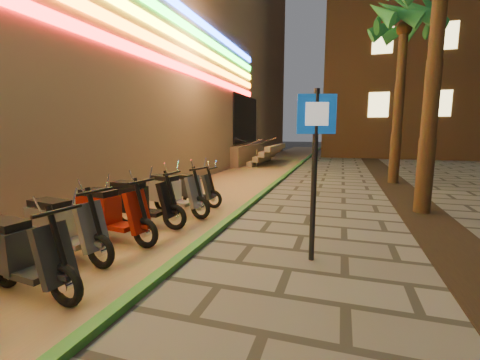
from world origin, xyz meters
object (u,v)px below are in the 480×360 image
(scooter_9, at_px, (189,188))
(scooter_8, at_px, (173,193))
(scooter_5, at_px, (62,227))
(scooter_7, at_px, (139,202))
(scooter_4, at_px, (19,254))
(pedestrian_sign, at_px, (315,152))
(scooter_6, at_px, (110,213))

(scooter_9, bearing_deg, scooter_8, -82.16)
(scooter_5, height_order, scooter_7, scooter_7)
(scooter_9, bearing_deg, scooter_4, -84.03)
(pedestrian_sign, xyz_separation_m, scooter_7, (-3.83, 0.78, -1.23))
(scooter_4, distance_m, scooter_7, 3.05)
(scooter_5, xyz_separation_m, scooter_7, (0.10, 1.98, 0.01))
(scooter_4, xyz_separation_m, scooter_7, (-0.29, 3.04, 0.02))
(scooter_7, bearing_deg, scooter_5, -91.79)
(scooter_5, height_order, scooter_9, scooter_5)
(scooter_4, bearing_deg, scooter_8, 97.38)
(scooter_4, relative_size, scooter_6, 0.97)
(scooter_5, bearing_deg, pedestrian_sign, 25.47)
(scooter_4, xyz_separation_m, scooter_5, (-0.39, 1.06, 0.01))
(scooter_8, distance_m, scooter_9, 1.00)
(scooter_4, bearing_deg, pedestrian_sign, 38.83)
(pedestrian_sign, distance_m, scooter_4, 4.38)
(scooter_6, xyz_separation_m, scooter_9, (0.11, 3.13, -0.06))
(scooter_4, height_order, scooter_5, scooter_5)
(scooter_4, bearing_deg, scooter_7, 101.67)
(pedestrian_sign, relative_size, scooter_7, 1.51)
(scooter_7, height_order, scooter_9, scooter_7)
(scooter_9, bearing_deg, pedestrian_sign, -33.75)
(scooter_9, bearing_deg, scooter_5, -89.07)
(scooter_6, bearing_deg, scooter_8, 93.73)
(scooter_5, height_order, scooter_6, scooter_6)
(pedestrian_sign, distance_m, scooter_8, 4.27)
(scooter_5, bearing_deg, scooter_7, 95.52)
(scooter_4, relative_size, scooter_8, 0.98)
(scooter_5, bearing_deg, scooter_4, -61.33)
(scooter_4, distance_m, scooter_6, 2.04)
(pedestrian_sign, bearing_deg, scooter_7, 150.03)
(scooter_4, distance_m, scooter_5, 1.13)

